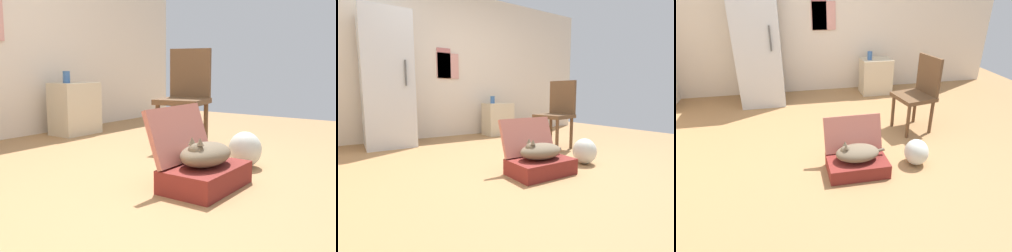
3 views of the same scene
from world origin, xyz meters
The scene contains 10 objects.
ground_plane centered at (0.00, 0.00, 0.00)m, with size 7.68×7.68×0.00m, color #9E7247.
wall_back centered at (0.00, 2.26, 1.30)m, with size 6.40×0.15×2.60m.
suitcase_base centered at (0.02, -0.44, 0.08)m, with size 0.60×0.38×0.15m, color maroon.
suitcase_lid centered at (0.02, -0.23, 0.34)m, with size 0.60×0.38×0.04m, color #B26356.
cat centered at (0.01, -0.44, 0.23)m, with size 0.52×0.28×0.20m.
plastic_bag_white centered at (0.67, -0.42, 0.14)m, with size 0.25×0.26×0.28m, color silver.
refrigerator centered at (-0.99, 1.80, 0.96)m, with size 0.66×0.68×1.92m.
side_table centered at (0.91, 1.85, 0.30)m, with size 0.52×0.36×0.60m, color beige.
vase_tall centered at (0.78, 1.82, 0.67)m, with size 0.08×0.08×0.14m, color #38609E.
chair centered at (1.02, 0.37, 0.52)m, with size 0.51×0.52×0.96m.
Camera 2 is at (-1.51, -2.20, 0.75)m, focal length 26.56 mm.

